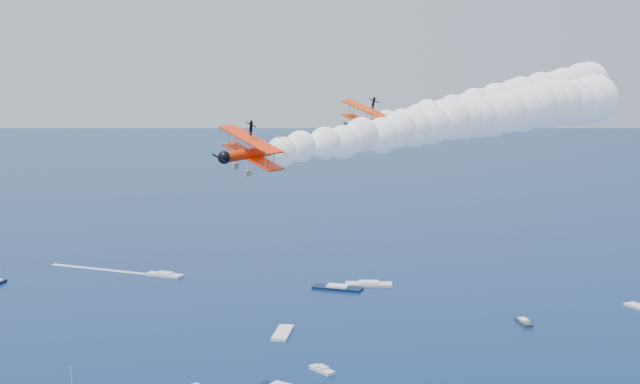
{
  "coord_description": "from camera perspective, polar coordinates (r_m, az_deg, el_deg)",
  "views": [
    {
      "loc": [
        -1.97,
        -72.27,
        62.6
      ],
      "look_at": [
        6.21,
        12.32,
        50.46
      ],
      "focal_mm": 45.12,
      "sensor_mm": 36.0,
      "label": 1
    }
  ],
  "objects": [
    {
      "name": "biplane_lead",
      "position": [
        95.26,
        3.73,
        4.94
      ],
      "size": [
        11.66,
        12.11,
        7.79
      ],
      "primitive_type": null,
      "rotation": [
        -0.3,
        0.07,
        3.85
      ],
      "color": "#FF4005"
    },
    {
      "name": "biplane_trail",
      "position": [
        75.65,
        -4.69,
        2.78
      ],
      "size": [
        11.2,
        12.06,
        7.47
      ],
      "primitive_type": null,
      "rotation": [
        -0.24,
        0.07,
        3.71
      ],
      "color": "#FF2D05"
    },
    {
      "name": "smoke_trail_lead",
      "position": [
        118.77,
        12.88,
        6.45
      ],
      "size": [
        61.25,
        60.61,
        10.96
      ],
      "primitive_type": null,
      "rotation": [
        0.0,
        0.0,
        3.85
      ],
      "color": "white"
    },
    {
      "name": "smoke_trail_trail",
      "position": [
        94.55,
        10.19,
        5.09
      ],
      "size": [
        61.06,
        56.21,
        10.96
      ],
      "primitive_type": null,
      "rotation": [
        0.0,
        0.0,
        3.71
      ],
      "color": "white"
    },
    {
      "name": "spectator_boats",
      "position": [
        186.49,
        -1.96,
        -11.37
      ],
      "size": [
        218.43,
        161.81,
        0.7
      ],
      "color": "silver",
      "rests_on": "ground"
    }
  ]
}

